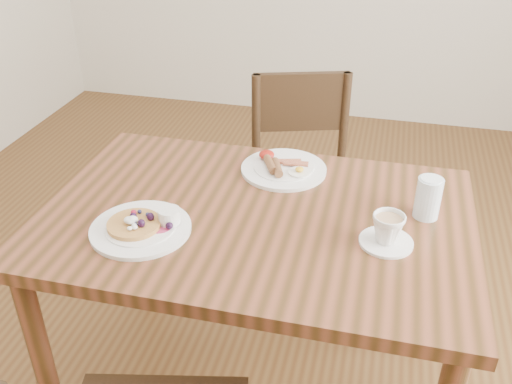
% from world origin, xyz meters
% --- Properties ---
extents(dining_table, '(1.20, 0.80, 0.75)m').
position_xyz_m(dining_table, '(0.00, 0.00, 0.65)').
color(dining_table, brown).
rests_on(dining_table, ground).
extents(chair_far, '(0.53, 0.53, 0.88)m').
position_xyz_m(chair_far, '(0.03, 0.69, 0.49)').
color(chair_far, '#301D11').
rests_on(chair_far, ground).
extents(pancake_plate, '(0.27, 0.27, 0.06)m').
position_xyz_m(pancake_plate, '(-0.27, -0.15, 0.76)').
color(pancake_plate, white).
rests_on(pancake_plate, dining_table).
extents(breakfast_plate, '(0.27, 0.27, 0.04)m').
position_xyz_m(breakfast_plate, '(0.02, 0.26, 0.76)').
color(breakfast_plate, white).
rests_on(breakfast_plate, dining_table).
extents(teacup_saucer, '(0.14, 0.14, 0.09)m').
position_xyz_m(teacup_saucer, '(0.36, -0.06, 0.79)').
color(teacup_saucer, white).
rests_on(teacup_saucer, dining_table).
extents(water_glass, '(0.07, 0.07, 0.12)m').
position_xyz_m(water_glass, '(0.46, 0.10, 0.81)').
color(water_glass, silver).
rests_on(water_glass, dining_table).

